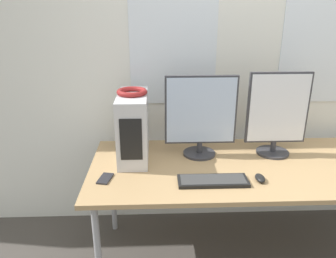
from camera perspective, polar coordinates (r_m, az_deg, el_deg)
The scene contains 9 objects.
wall_back at distance 2.55m, azimuth 13.59°, elevation 12.43°, with size 8.00×0.07×2.70m.
desk at distance 2.23m, azimuth 15.92°, elevation -6.90°, with size 2.21×0.86×0.73m.
pc_tower at distance 2.15m, azimuth -6.06°, elevation 0.42°, with size 0.19×0.45×0.43m.
headphones at distance 2.09m, azimuth -6.29°, elevation 6.46°, with size 0.19×0.19×0.03m.
monitor_main at distance 2.17m, azimuth 5.70°, elevation 2.39°, with size 0.47×0.22×0.55m.
monitor_right_near at distance 2.29m, azimuth 18.48°, elevation 2.53°, with size 0.41×0.22×0.57m.
keyboard at distance 1.93m, azimuth 7.82°, elevation -8.91°, with size 0.41×0.14×0.02m.
mouse at distance 2.00m, azimuth 15.74°, elevation -8.23°, with size 0.05×0.10×0.03m.
cell_phone at distance 1.98m, azimuth -10.88°, elevation -8.47°, with size 0.09×0.14×0.01m.
Camera 1 is at (-0.68, -1.44, 1.69)m, focal length 35.00 mm.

